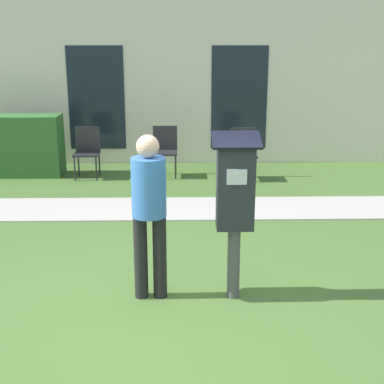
{
  "coord_description": "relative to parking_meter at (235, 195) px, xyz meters",
  "views": [
    {
      "loc": [
        0.25,
        -4.18,
        2.38
      ],
      "look_at": [
        0.35,
        0.52,
        1.05
      ],
      "focal_mm": 50.0,
      "sensor_mm": 36.0,
      "label": 1
    }
  ],
  "objects": [
    {
      "name": "outdoor_chair_left",
      "position": [
        -2.18,
        4.79,
        -0.49
      ],
      "size": [
        0.44,
        0.44,
        0.9
      ],
      "rotation": [
        0.0,
        0.0,
        -0.05
      ],
      "color": "#262628",
      "rests_on": "ground"
    },
    {
      "name": "parking_meter",
      "position": [
        0.0,
        0.0,
        0.0
      ],
      "size": [
        0.44,
        0.31,
        1.59
      ],
      "color": "#4C4C4C",
      "rests_on": "ground"
    },
    {
      "name": "outdoor_chair_middle",
      "position": [
        -0.78,
        4.86,
        -0.49
      ],
      "size": [
        0.44,
        0.44,
        0.9
      ],
      "rotation": [
        0.0,
        0.0,
        0.3
      ],
      "color": "#262628",
      "rests_on": "ground"
    },
    {
      "name": "ground_plane",
      "position": [
        -0.74,
        -0.51,
        -1.02
      ],
      "size": [
        40.0,
        40.0,
        0.0
      ],
      "primitive_type": "plane",
      "color": "#476B2D"
    },
    {
      "name": "sidewalk",
      "position": [
        -0.74,
        2.79,
        -1.01
      ],
      "size": [
        12.0,
        1.1,
        0.02
      ],
      "color": "#B7B2A8",
      "rests_on": "ground"
    },
    {
      "name": "person_standing",
      "position": [
        -0.79,
        0.02,
        -0.09
      ],
      "size": [
        0.32,
        0.32,
        1.58
      ],
      "rotation": [
        0.0,
        0.0,
        -0.51
      ],
      "color": "black",
      "rests_on": "ground"
    },
    {
      "name": "building_facade",
      "position": [
        -0.74,
        6.02,
        0.58
      ],
      "size": [
        10.0,
        0.26,
        3.2
      ],
      "color": "beige",
      "rests_on": "ground"
    },
    {
      "name": "hedge_row",
      "position": [
        -3.54,
        4.94,
        -0.47
      ],
      "size": [
        1.73,
        0.6,
        1.1
      ],
      "color": "#33662D",
      "rests_on": "ground"
    },
    {
      "name": "outdoor_chair_right",
      "position": [
        0.61,
        4.61,
        -0.49
      ],
      "size": [
        0.44,
        0.44,
        0.9
      ],
      "rotation": [
        0.0,
        0.0,
        0.04
      ],
      "color": "#262628",
      "rests_on": "ground"
    }
  ]
}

